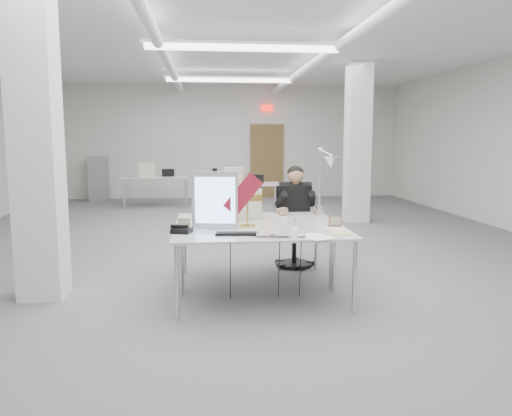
# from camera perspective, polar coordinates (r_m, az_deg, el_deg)

# --- Properties ---
(room_shell) EXTENTS (10.04, 14.04, 3.24)m
(room_shell) POSITION_cam_1_polar(r_m,az_deg,el_deg) (7.55, -1.23, 8.00)
(room_shell) COLOR #5D5C5F
(room_shell) RESTS_ON ground
(desk_main) EXTENTS (1.80, 0.90, 0.02)m
(desk_main) POSITION_cam_1_polar(r_m,az_deg,el_deg) (5.01, 0.78, -2.89)
(desk_main) COLOR silver
(desk_main) RESTS_ON room_shell
(desk_second) EXTENTS (1.80, 0.90, 0.02)m
(desk_second) POSITION_cam_1_polar(r_m,az_deg,el_deg) (5.89, -0.22, -1.26)
(desk_second) COLOR silver
(desk_second) RESTS_ON room_shell
(bg_desk_a) EXTENTS (1.60, 0.80, 0.02)m
(bg_desk_a) POSITION_cam_1_polar(r_m,az_deg,el_deg) (10.46, -1.57, 2.74)
(bg_desk_a) COLOR silver
(bg_desk_a) RESTS_ON room_shell
(bg_desk_b) EXTENTS (1.60, 0.80, 0.02)m
(bg_desk_b) POSITION_cam_1_polar(r_m,az_deg,el_deg) (12.69, -11.38, 3.50)
(bg_desk_b) COLOR silver
(bg_desk_b) RESTS_ON room_shell
(filing_cabinet) EXTENTS (0.45, 0.55, 1.20)m
(filing_cabinet) POSITION_cam_1_polar(r_m,az_deg,el_deg) (14.39, -17.57, 3.22)
(filing_cabinet) COLOR gray
(filing_cabinet) RESTS_ON room_shell
(office_chair) EXTENTS (0.56, 0.56, 1.04)m
(office_chair) POSITION_cam_1_polar(r_m,az_deg,el_deg) (6.59, 4.41, -2.26)
(office_chair) COLOR black
(office_chair) RESTS_ON room_shell
(seated_person) EXTENTS (0.56, 0.68, 0.94)m
(seated_person) POSITION_cam_1_polar(r_m,az_deg,el_deg) (6.49, 4.52, 0.96)
(seated_person) COLOR black
(seated_person) RESTS_ON office_chair
(monitor) EXTENTS (0.48, 0.14, 0.60)m
(monitor) POSITION_cam_1_polar(r_m,az_deg,el_deg) (5.18, -4.72, 0.91)
(monitor) COLOR silver
(monitor) RESTS_ON desk_main
(pennant) EXTENTS (0.42, 0.07, 0.46)m
(pennant) POSITION_cam_1_polar(r_m,az_deg,el_deg) (5.15, -1.48, 1.57)
(pennant) COLOR maroon
(pennant) RESTS_ON monitor
(keyboard) EXTENTS (0.43, 0.18, 0.02)m
(keyboard) POSITION_cam_1_polar(r_m,az_deg,el_deg) (4.87, -2.17, -2.95)
(keyboard) COLOR black
(keyboard) RESTS_ON desk_main
(laptop) EXTENTS (0.35, 0.25, 0.03)m
(laptop) POSITION_cam_1_polar(r_m,az_deg,el_deg) (4.72, 1.95, -3.25)
(laptop) COLOR #ABABAF
(laptop) RESTS_ON desk_main
(mouse) EXTENTS (0.10, 0.07, 0.04)m
(mouse) POSITION_cam_1_polar(r_m,az_deg,el_deg) (4.75, 5.20, -3.15)
(mouse) COLOR #BAB9BE
(mouse) RESTS_ON desk_main
(bankers_lamp) EXTENTS (0.33, 0.17, 0.36)m
(bankers_lamp) POSITION_cam_1_polar(r_m,az_deg,el_deg) (5.30, -0.98, -0.17)
(bankers_lamp) COLOR #B38D38
(bankers_lamp) RESTS_ON desk_main
(desk_phone) EXTENTS (0.23, 0.21, 0.05)m
(desk_phone) POSITION_cam_1_polar(r_m,az_deg,el_deg) (5.01, -8.49, -2.57)
(desk_phone) COLOR black
(desk_phone) RESTS_ON desk_main
(picture_frame_left) EXTENTS (0.13, 0.06, 0.10)m
(picture_frame_left) POSITION_cam_1_polar(r_m,az_deg,el_deg) (5.28, -8.24, -1.72)
(picture_frame_left) COLOR #A07945
(picture_frame_left) RESTS_ON desk_main
(picture_frame_right) EXTENTS (0.14, 0.08, 0.11)m
(picture_frame_right) POSITION_cam_1_polar(r_m,az_deg,el_deg) (5.40, 9.02, -1.48)
(picture_frame_right) COLOR #93633F
(picture_frame_right) RESTS_ON desk_main
(desk_clock) EXTENTS (0.09, 0.03, 0.09)m
(desk_clock) POSITION_cam_1_polar(r_m,az_deg,el_deg) (5.47, 4.41, -1.34)
(desk_clock) COLOR silver
(desk_clock) RESTS_ON desk_main
(paper_stack_a) EXTENTS (0.33, 0.39, 0.01)m
(paper_stack_a) POSITION_cam_1_polar(r_m,az_deg,el_deg) (4.78, 6.95, -3.29)
(paper_stack_a) COLOR white
(paper_stack_a) RESTS_ON desk_main
(paper_stack_b) EXTENTS (0.20, 0.26, 0.01)m
(paper_stack_b) POSITION_cam_1_polar(r_m,az_deg,el_deg) (5.03, 9.73, -2.78)
(paper_stack_b) COLOR #D9D282
(paper_stack_b) RESTS_ON desk_main
(paper_stack_c) EXTENTS (0.22, 0.17, 0.01)m
(paper_stack_c) POSITION_cam_1_polar(r_m,az_deg,el_deg) (5.23, 8.88, -2.37)
(paper_stack_c) COLOR silver
(paper_stack_c) RESTS_ON desk_main
(beige_monitor) EXTENTS (0.48, 0.47, 0.36)m
(beige_monitor) POSITION_cam_1_polar(r_m,az_deg,el_deg) (5.83, -1.76, 0.53)
(beige_monitor) COLOR beige
(beige_monitor) RESTS_ON desk_second
(architect_lamp) EXTENTS (0.36, 0.75, 0.92)m
(architect_lamp) POSITION_cam_1_polar(r_m,az_deg,el_deg) (5.82, 7.85, 3.23)
(architect_lamp) COLOR #B6B6BB
(architect_lamp) RESTS_ON desk_second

